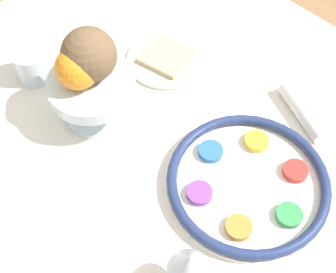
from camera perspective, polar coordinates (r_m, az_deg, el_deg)
The scene contains 12 objects.
ground_plane at distance 1.59m, azimuth 1.41°, elevation -16.20°, with size 8.00×8.00×0.00m, color #99704C.
dining_table at distance 1.26m, azimuth 1.74°, elevation -11.12°, with size 1.35×1.08×0.70m.
seder_plate at distance 0.91m, azimuth 9.72°, elevation -5.53°, with size 0.31×0.31×0.03m.
wine_glass at distance 0.75m, azimuth 2.60°, elevation -15.41°, with size 0.07×0.07×0.13m.
fruit_stand at distance 0.97m, azimuth -9.19°, elevation 5.59°, with size 0.18×0.18×0.10m.
orange_fruit at distance 0.91m, azimuth -11.01°, elevation 8.19°, with size 0.09×0.09×0.09m.
coconut at distance 0.92m, azimuth -9.63°, elevation 9.78°, with size 0.11×0.11×0.11m.
bread_plate at distance 1.11m, azimuth -0.14°, elevation 9.50°, with size 0.19×0.19×0.02m.
napkin_roll at distance 1.03m, azimuth 16.15°, elevation 3.00°, with size 0.15×0.09×0.04m.
cup_near at distance 1.09m, azimuth -16.25°, elevation 8.39°, with size 0.08×0.08×0.08m.
fork_left at distance 0.85m, azimuth -5.05°, elevation -15.42°, with size 0.03×0.18×0.01m.
fork_right at distance 0.86m, azimuth -6.42°, elevation -14.04°, with size 0.03×0.18×0.01m.
Camera 1 is at (-0.33, 0.38, 1.51)m, focal length 50.00 mm.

